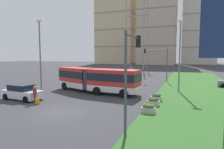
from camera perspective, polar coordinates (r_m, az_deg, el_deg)
ground_plane at (r=16.93m, az=-14.91°, el=-10.49°), size 260.00×260.00×0.00m
grass_median at (r=23.69m, az=24.68°, el=-6.15°), size 10.00×70.00×0.08m
articulated_bus at (r=24.79m, az=-4.87°, el=-1.40°), size 11.97×5.32×3.00m
car_navy_sedan at (r=41.31m, az=-1.56°, el=0.09°), size 4.43×2.08×1.58m
car_white_van at (r=22.81m, az=-24.73°, el=-4.75°), size 4.54×2.32×1.58m
pedestrian_crossing at (r=20.42m, az=-21.60°, el=-5.08°), size 0.54×0.36×1.74m
rolling_suitcase at (r=20.11m, az=-20.96°, el=-7.22°), size 0.37×0.43×0.97m
flower_planter_0 at (r=15.97m, az=10.57°, el=-9.78°), size 1.10×0.56×0.74m
flower_planter_1 at (r=18.35m, az=11.96°, el=-7.81°), size 1.10×0.56×0.74m
flower_planter_2 at (r=20.39m, az=12.88°, el=-6.49°), size 1.10×0.56×0.74m
traffic_light_far_right at (r=35.48m, az=13.51°, el=4.44°), size 4.28×0.28×5.86m
traffic_light_near_right at (r=11.66m, az=5.49°, el=2.86°), size 0.28×3.33×5.96m
streetlight_left at (r=27.61m, az=-20.26°, el=6.10°), size 0.70×0.28×9.26m
streetlight_median at (r=26.06m, az=19.17°, el=5.92°), size 0.70×0.28×9.02m
apartment_tower_west at (r=120.53m, az=1.34°, el=14.65°), size 21.64×17.35×47.82m
apartment_tower_westcentre at (r=113.46m, az=13.15°, el=15.01°), size 19.95×17.67×47.48m
apartment_tower_centre at (r=123.60m, az=24.20°, el=15.17°), size 17.84×16.63×52.99m
transmission_pylon at (r=69.36m, az=7.35°, el=14.35°), size 9.00×6.24×28.02m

